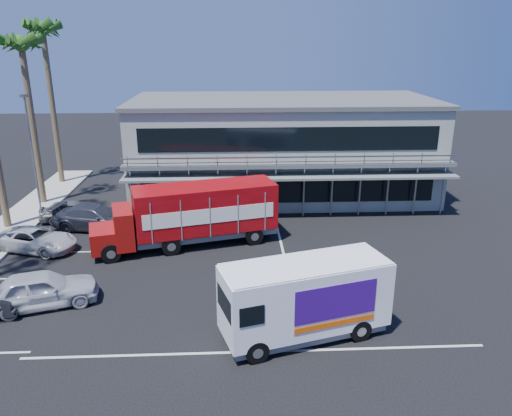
{
  "coord_description": "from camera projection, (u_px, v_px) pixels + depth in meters",
  "views": [
    {
      "loc": [
        -0.8,
        -22.48,
        11.56
      ],
      "look_at": [
        0.5,
        4.54,
        2.3
      ],
      "focal_mm": 35.0,
      "sensor_mm": 36.0,
      "label": 1
    }
  ],
  "objects": [
    {
      "name": "white_van",
      "position": [
        305.0,
        298.0,
        19.83
      ],
      "size": [
        7.04,
        4.07,
        3.26
      ],
      "rotation": [
        0.0,
        0.0,
        0.29
      ],
      "color": "white",
      "rests_on": "ground"
    },
    {
      "name": "palm_e",
      "position": [
        22.0,
        53.0,
        33.22
      ],
      "size": [
        2.8,
        2.8,
        12.25
      ],
      "color": "brown",
      "rests_on": "ground"
    },
    {
      "name": "building",
      "position": [
        282.0,
        147.0,
        38.09
      ],
      "size": [
        22.4,
        12.0,
        7.3
      ],
      "color": "#969B8E",
      "rests_on": "ground"
    },
    {
      "name": "ground",
      "position": [
        250.0,
        281.0,
        25.02
      ],
      "size": [
        120.0,
        120.0,
        0.0
      ],
      "primitive_type": "plane",
      "color": "black",
      "rests_on": "ground"
    },
    {
      "name": "red_truck",
      "position": [
        193.0,
        213.0,
        28.79
      ],
      "size": [
        10.82,
        5.09,
        3.55
      ],
      "rotation": [
        0.0,
        0.0,
        0.27
      ],
      "color": "maroon",
      "rests_on": "ground"
    },
    {
      "name": "parked_car_d",
      "position": [
        96.0,
        218.0,
        31.52
      ],
      "size": [
        5.7,
        3.14,
        1.56
      ],
      "primitive_type": "imported",
      "rotation": [
        0.0,
        0.0,
        1.39
      ],
      "color": "#2B2F3A",
      "rests_on": "ground"
    },
    {
      "name": "light_pole_far",
      "position": [
        32.0,
        149.0,
        33.32
      ],
      "size": [
        0.5,
        0.25,
        8.09
      ],
      "color": "gray",
      "rests_on": "ground"
    },
    {
      "name": "parked_car_a",
      "position": [
        41.0,
        289.0,
        22.43
      ],
      "size": [
        5.27,
        3.37,
        1.67
      ],
      "primitive_type": "imported",
      "rotation": [
        0.0,
        0.0,
        1.88
      ],
      "color": "silver",
      "rests_on": "ground"
    },
    {
      "name": "palm_f",
      "position": [
        44.0,
        39.0,
        38.11
      ],
      "size": [
        2.8,
        2.8,
        13.25
      ],
      "color": "brown",
      "rests_on": "ground"
    },
    {
      "name": "parked_car_c",
      "position": [
        36.0,
        239.0,
        28.42
      ],
      "size": [
        5.16,
        3.51,
        1.31
      ],
      "primitive_type": "imported",
      "rotation": [
        0.0,
        0.0,
        1.26
      ],
      "color": "silver",
      "rests_on": "ground"
    },
    {
      "name": "parked_car_e",
      "position": [
        71.0,
        210.0,
        33.11
      ],
      "size": [
        4.28,
        2.5,
        1.37
      ],
      "primitive_type": "imported",
      "rotation": [
        0.0,
        0.0,
        1.8
      ],
      "color": "slate",
      "rests_on": "ground"
    }
  ]
}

